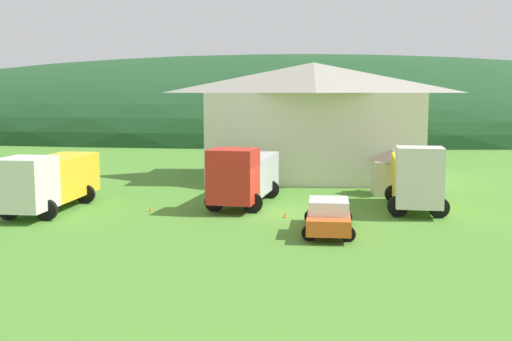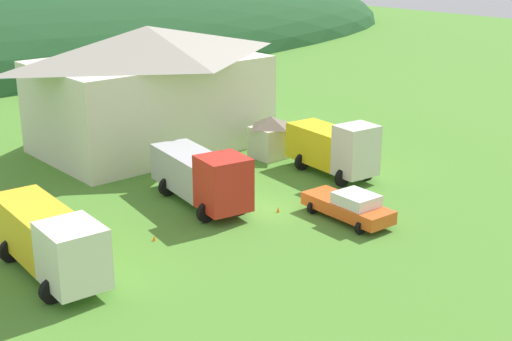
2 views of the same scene
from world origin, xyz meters
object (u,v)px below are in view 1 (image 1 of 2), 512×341
(heavy_rig_striped, at_px, (49,179))
(traffic_cone_near_pickup, at_px, (285,218))
(traffic_cone_mid_row, at_px, (151,212))
(flatbed_truck_yellow, at_px, (416,177))
(service_pickup_orange, at_px, (328,215))
(depot_building, at_px, (313,119))
(play_shed_cream, at_px, (392,171))
(crane_truck_red, at_px, (244,174))

(heavy_rig_striped, bearing_deg, traffic_cone_near_pickup, 89.29)
(heavy_rig_striped, relative_size, traffic_cone_mid_row, 14.51)
(traffic_cone_near_pickup, bearing_deg, flatbed_truck_yellow, 19.32)
(service_pickup_orange, height_order, traffic_cone_mid_row, service_pickup_orange)
(depot_building, height_order, flatbed_truck_yellow, depot_building)
(traffic_cone_near_pickup, xyz_separation_m, traffic_cone_mid_row, (-7.39, 1.18, 0.00))
(flatbed_truck_yellow, relative_size, service_pickup_orange, 1.24)
(play_shed_cream, height_order, traffic_cone_mid_row, play_shed_cream)
(traffic_cone_near_pickup, relative_size, traffic_cone_mid_row, 1.06)
(heavy_rig_striped, height_order, traffic_cone_near_pickup, heavy_rig_striped)
(flatbed_truck_yellow, distance_m, traffic_cone_near_pickup, 7.79)
(heavy_rig_striped, bearing_deg, traffic_cone_mid_row, 95.83)
(crane_truck_red, distance_m, service_pickup_orange, 8.43)
(heavy_rig_striped, height_order, flatbed_truck_yellow, flatbed_truck_yellow)
(crane_truck_red, height_order, service_pickup_orange, crane_truck_red)
(service_pickup_orange, distance_m, traffic_cone_mid_row, 10.54)
(play_shed_cream, relative_size, service_pickup_orange, 0.53)
(crane_truck_red, xyz_separation_m, traffic_cone_mid_row, (-4.92, -2.48, -1.78))
(crane_truck_red, relative_size, service_pickup_orange, 1.52)
(depot_building, height_order, traffic_cone_mid_row, depot_building)
(depot_building, height_order, heavy_rig_striped, depot_building)
(depot_building, relative_size, traffic_cone_near_pickup, 26.38)
(traffic_cone_mid_row, bearing_deg, depot_building, 57.48)
(flatbed_truck_yellow, bearing_deg, traffic_cone_near_pickup, -64.78)
(depot_building, bearing_deg, play_shed_cream, -56.67)
(depot_building, xyz_separation_m, crane_truck_red, (-4.23, -11.87, -2.72))
(heavy_rig_striped, relative_size, flatbed_truck_yellow, 1.25)
(heavy_rig_striped, relative_size, crane_truck_red, 1.02)
(crane_truck_red, distance_m, traffic_cone_mid_row, 5.79)
(play_shed_cream, bearing_deg, depot_building, 123.33)
(service_pickup_orange, bearing_deg, heavy_rig_striped, -103.48)
(depot_building, distance_m, traffic_cone_near_pickup, 16.26)
(play_shed_cream, xyz_separation_m, service_pickup_orange, (-4.58, -11.47, -0.67))
(depot_building, bearing_deg, crane_truck_red, -109.61)
(traffic_cone_near_pickup, bearing_deg, heavy_rig_striped, 175.83)
(depot_building, distance_m, play_shed_cream, 9.39)
(play_shed_cream, bearing_deg, heavy_rig_striped, -159.99)
(heavy_rig_striped, xyz_separation_m, traffic_cone_mid_row, (5.57, 0.23, -1.77))
(heavy_rig_striped, distance_m, traffic_cone_near_pickup, 13.11)
(heavy_rig_striped, bearing_deg, flatbed_truck_yellow, 97.90)
(play_shed_cream, xyz_separation_m, traffic_cone_near_pickup, (-6.65, -8.09, -1.50))
(traffic_cone_mid_row, bearing_deg, traffic_cone_near_pickup, -9.04)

